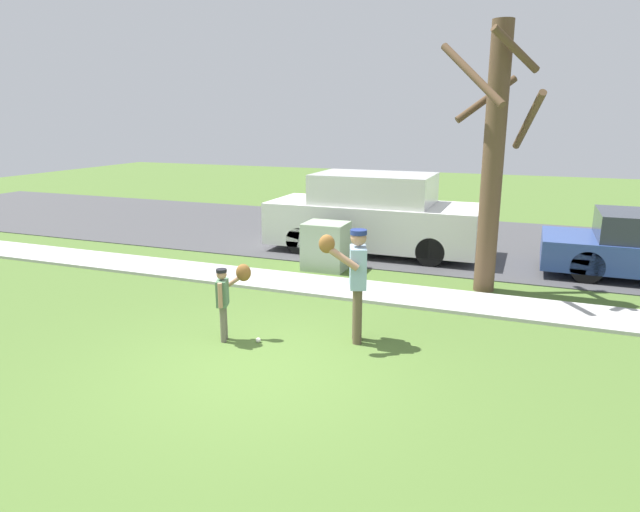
{
  "coord_description": "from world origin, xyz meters",
  "views": [
    {
      "loc": [
        3.17,
        -5.88,
        3.18
      ],
      "look_at": [
        0.04,
        2.2,
        1.0
      ],
      "focal_mm": 30.96,
      "sensor_mm": 36.0,
      "label": 1
    }
  ],
  "objects_px": {
    "person_child": "(228,292)",
    "baseball": "(258,340)",
    "person_adult": "(355,273)",
    "utility_cabinet": "(326,246)",
    "parked_van_white": "(373,215)",
    "street_tree_near": "(494,153)"
  },
  "relations": [
    {
      "from": "person_adult",
      "to": "utility_cabinet",
      "type": "height_order",
      "value": "person_adult"
    },
    {
      "from": "street_tree_near",
      "to": "parked_van_white",
      "type": "height_order",
      "value": "street_tree_near"
    },
    {
      "from": "baseball",
      "to": "parked_van_white",
      "type": "xyz_separation_m",
      "value": [
        0.02,
        5.98,
        0.87
      ]
    },
    {
      "from": "street_tree_near",
      "to": "parked_van_white",
      "type": "bearing_deg",
      "value": 141.88
    },
    {
      "from": "person_adult",
      "to": "person_child",
      "type": "bearing_deg",
      "value": -1.61
    },
    {
      "from": "baseball",
      "to": "parked_van_white",
      "type": "height_order",
      "value": "parked_van_white"
    },
    {
      "from": "baseball",
      "to": "utility_cabinet",
      "type": "xyz_separation_m",
      "value": [
        -0.5,
        4.13,
        0.47
      ]
    },
    {
      "from": "person_child",
      "to": "baseball",
      "type": "xyz_separation_m",
      "value": [
        0.45,
        0.05,
        -0.69
      ]
    },
    {
      "from": "baseball",
      "to": "utility_cabinet",
      "type": "distance_m",
      "value": 4.19
    },
    {
      "from": "person_adult",
      "to": "baseball",
      "type": "xyz_separation_m",
      "value": [
        -1.28,
        -0.54,
        -1.0
      ]
    },
    {
      "from": "person_adult",
      "to": "street_tree_near",
      "type": "xyz_separation_m",
      "value": [
        1.54,
        3.24,
        1.52
      ]
    },
    {
      "from": "person_child",
      "to": "utility_cabinet",
      "type": "bearing_deg",
      "value": 70.38
    },
    {
      "from": "person_child",
      "to": "street_tree_near",
      "type": "xyz_separation_m",
      "value": [
        3.27,
        3.83,
        1.83
      ]
    },
    {
      "from": "person_child",
      "to": "parked_van_white",
      "type": "distance_m",
      "value": 6.05
    },
    {
      "from": "person_adult",
      "to": "street_tree_near",
      "type": "relative_size",
      "value": 0.35
    },
    {
      "from": "street_tree_near",
      "to": "utility_cabinet",
      "type": "bearing_deg",
      "value": 173.97
    },
    {
      "from": "parked_van_white",
      "to": "baseball",
      "type": "bearing_deg",
      "value": 89.84
    },
    {
      "from": "parked_van_white",
      "to": "person_child",
      "type": "bearing_deg",
      "value": 85.55
    },
    {
      "from": "person_child",
      "to": "utility_cabinet",
      "type": "relative_size",
      "value": 1.11
    },
    {
      "from": "parked_van_white",
      "to": "utility_cabinet",
      "type": "bearing_deg",
      "value": 74.28
    },
    {
      "from": "person_adult",
      "to": "baseball",
      "type": "height_order",
      "value": "person_adult"
    },
    {
      "from": "person_adult",
      "to": "utility_cabinet",
      "type": "distance_m",
      "value": 4.05
    }
  ]
}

